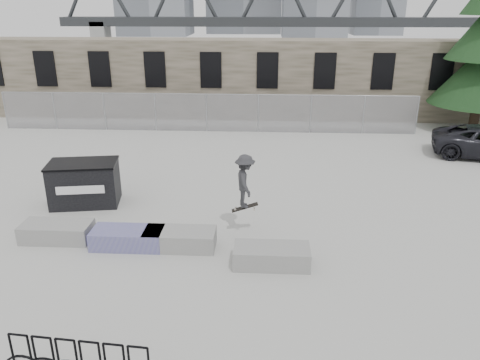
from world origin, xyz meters
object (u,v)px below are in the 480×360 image
(dumpster, at_px, (84,183))
(planter_center_right, at_px, (180,238))
(planter_far_left, at_px, (57,231))
(planter_offset, at_px, (272,255))
(skateboarder, at_px, (245,181))
(planter_center_left, at_px, (128,237))

(dumpster, bearing_deg, planter_center_right, -46.85)
(planter_far_left, relative_size, planter_center_right, 1.00)
(planter_center_right, height_order, dumpster, dumpster)
(planter_offset, relative_size, skateboarder, 1.15)
(dumpster, xyz_separation_m, skateboarder, (5.54, -1.84, 0.89))
(planter_center_right, xyz_separation_m, skateboarder, (1.78, 1.04, 1.36))
(planter_offset, bearing_deg, dumpster, 149.89)
(dumpster, bearing_deg, planter_offset, -39.52)
(planter_center_left, height_order, planter_center_right, same)
(planter_far_left, distance_m, planter_center_right, 3.66)
(dumpster, bearing_deg, planter_far_left, -97.11)
(planter_far_left, bearing_deg, skateboarder, 8.23)
(planter_far_left, distance_m, dumpster, 2.67)
(planter_offset, bearing_deg, planter_center_right, 162.85)
(planter_far_left, distance_m, planter_offset, 6.31)
(planter_center_left, distance_m, planter_center_right, 1.49)
(planter_center_left, relative_size, dumpster, 0.81)
(dumpster, distance_m, skateboarder, 5.91)
(planter_center_right, xyz_separation_m, planter_offset, (2.57, -0.79, 0.00))
(planter_center_right, bearing_deg, planter_offset, -17.15)
(planter_far_left, xyz_separation_m, skateboarder, (5.44, 0.79, 1.36))
(skateboarder, bearing_deg, dumpster, 59.44)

